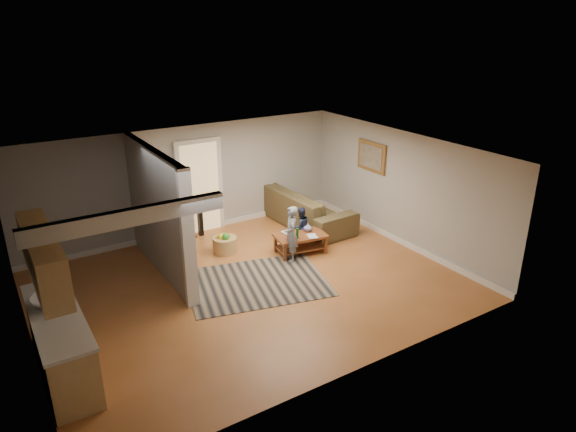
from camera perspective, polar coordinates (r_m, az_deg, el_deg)
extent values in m
plane|color=#985A26|center=(9.78, -4.15, -7.66)|extent=(7.50, 7.50, 0.00)
cube|color=#A2A09B|center=(11.83, -11.25, 3.80)|extent=(7.50, 0.04, 2.50)
cube|color=#A2A09B|center=(8.35, -27.79, -5.97)|extent=(0.04, 6.00, 2.50)
cube|color=#A2A09B|center=(11.36, 12.57, 2.97)|extent=(0.04, 6.00, 2.50)
cube|color=white|center=(8.84, -4.58, 6.65)|extent=(7.50, 6.00, 0.04)
cube|color=#A2A09B|center=(10.07, -14.32, 0.42)|extent=(0.15, 3.10, 2.50)
cube|color=white|center=(8.71, -11.02, -2.66)|extent=(0.22, 0.10, 2.50)
cube|color=white|center=(12.20, -10.80, -1.57)|extent=(7.50, 0.04, 0.12)
cube|color=white|center=(11.76, 12.01, -2.56)|extent=(0.04, 6.00, 0.12)
cube|color=#D8B272|center=(11.94, -9.74, 3.06)|extent=(0.90, 0.06, 2.10)
cube|color=tan|center=(8.04, -23.89, -12.92)|extent=(0.60, 2.20, 0.90)
cube|color=beige|center=(7.80, -24.40, -10.04)|extent=(0.64, 2.24, 0.05)
cube|color=tan|center=(7.41, -25.58, -4.21)|extent=(0.35, 2.00, 0.70)
imported|color=silver|center=(8.05, -24.78, -8.89)|extent=(0.54, 0.54, 0.19)
cube|color=black|center=(9.31, -12.86, 2.76)|extent=(0.03, 0.40, 0.34)
cube|color=black|center=(9.77, -13.88, 3.54)|extent=(0.03, 0.40, 0.34)
cube|color=black|center=(10.22, -14.80, 4.24)|extent=(0.03, 0.40, 0.34)
cube|color=olive|center=(11.89, 9.26, 6.54)|extent=(0.04, 0.90, 0.68)
cube|color=black|center=(9.85, -3.49, -7.38)|extent=(2.97, 2.47, 0.01)
imported|color=#3E311F|center=(12.61, 1.75, -0.71)|extent=(1.22, 2.88, 0.83)
cube|color=maroon|center=(10.86, 1.39, -2.22)|extent=(1.15, 0.78, 0.05)
cube|color=silver|center=(10.86, 1.40, -2.19)|extent=(0.72, 0.47, 0.02)
cube|color=maroon|center=(10.97, 1.38, -3.45)|extent=(1.05, 0.68, 0.03)
cube|color=maroon|center=(10.56, -0.38, -4.09)|extent=(0.07, 0.07, 0.39)
cube|color=maroon|center=(10.93, 4.18, -3.24)|extent=(0.07, 0.07, 0.39)
cube|color=maroon|center=(10.98, -1.40, -3.07)|extent=(0.07, 0.07, 0.39)
cube|color=maroon|center=(11.34, 3.03, -2.28)|extent=(0.07, 0.07, 0.39)
imported|color=navy|center=(11.03, 2.21, -1.70)|extent=(0.20, 0.20, 0.19)
cylinder|color=#14591A|center=(10.65, 1.05, -1.94)|extent=(0.06, 0.06, 0.21)
imported|color=#998C4C|center=(10.87, -0.45, -2.04)|extent=(0.20, 0.26, 0.02)
imported|color=#66594C|center=(10.74, 2.23, -2.36)|extent=(0.26, 0.31, 0.02)
cube|color=maroon|center=(10.64, -12.25, -1.36)|extent=(0.48, 1.19, 0.05)
cube|color=maroon|center=(10.76, -12.12, -2.95)|extent=(0.43, 1.09, 0.03)
cylinder|color=maroon|center=(10.29, -11.96, -4.28)|extent=(0.05, 0.05, 0.72)
cylinder|color=maroon|center=(11.19, -13.65, -2.30)|extent=(0.05, 0.05, 0.72)
cylinder|color=maroon|center=(10.37, -10.43, -3.95)|extent=(0.05, 0.05, 0.72)
cylinder|color=maroon|center=(11.26, -12.23, -2.01)|extent=(0.05, 0.05, 0.72)
imported|color=black|center=(10.63, -12.16, -1.22)|extent=(0.16, 0.95, 0.55)
cylinder|color=white|center=(10.23, -10.99, -1.51)|extent=(0.10, 0.10, 0.18)
cube|color=black|center=(10.12, -12.27, -3.84)|extent=(0.11, 0.11, 1.02)
cube|color=black|center=(11.87, -9.75, 0.01)|extent=(0.11, 0.11, 0.96)
cylinder|color=#A78748|center=(11.06, -7.02, -3.19)|extent=(0.52, 0.52, 0.34)
sphere|color=#DD421B|center=(11.06, -6.84, -2.23)|extent=(0.16, 0.16, 0.16)
sphere|color=yellow|center=(10.97, -7.49, -2.32)|extent=(0.16, 0.16, 0.16)
sphere|color=green|center=(10.92, -6.92, -2.29)|extent=(0.16, 0.16, 0.16)
imported|color=gray|center=(10.70, 0.35, -4.90)|extent=(0.42, 0.50, 1.18)
imported|color=#202843|center=(11.38, 1.39, -3.24)|extent=(0.47, 0.38, 0.89)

